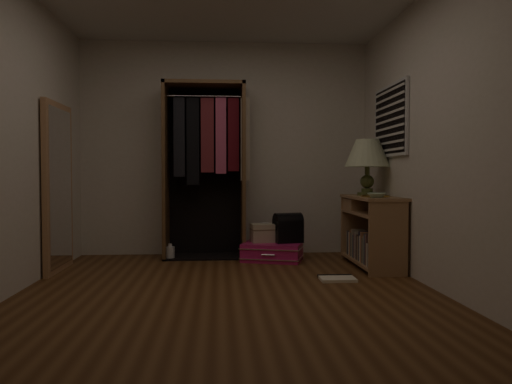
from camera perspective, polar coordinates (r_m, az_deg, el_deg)
ground at (r=4.28m, az=-3.13°, el=-11.22°), size 4.00×4.00×0.00m
room_walls at (r=4.25m, az=-2.15°, el=9.05°), size 3.52×4.02×2.60m
console_bookshelf at (r=5.48m, az=12.98°, el=-4.20°), size 0.42×1.12×0.75m
open_wardrobe at (r=5.94m, az=-5.54°, el=4.18°), size 1.00×0.50×2.05m
floor_mirror at (r=5.42m, az=-21.67°, el=0.49°), size 0.06×0.80×1.70m
pink_suitcase at (r=5.72m, az=1.87°, el=-6.83°), size 0.78×0.65×0.20m
train_case at (r=5.75m, az=0.98°, el=-4.69°), size 0.34×0.25×0.23m
black_bag at (r=5.72m, az=3.67°, el=-4.04°), size 0.35×0.27×0.34m
table_lamp at (r=5.60m, az=12.60°, el=4.20°), size 0.51×0.51×0.61m
brass_tray at (r=5.32m, az=13.49°, el=-0.43°), size 0.38×0.38×0.02m
ceramic_bowl at (r=5.12m, az=13.61°, el=-0.37°), size 0.24×0.24×0.05m
white_jug at (r=5.86m, az=-9.79°, el=-6.87°), size 0.11×0.11×0.18m
floor_book at (r=4.77m, az=9.21°, el=-9.70°), size 0.33×0.26×0.03m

